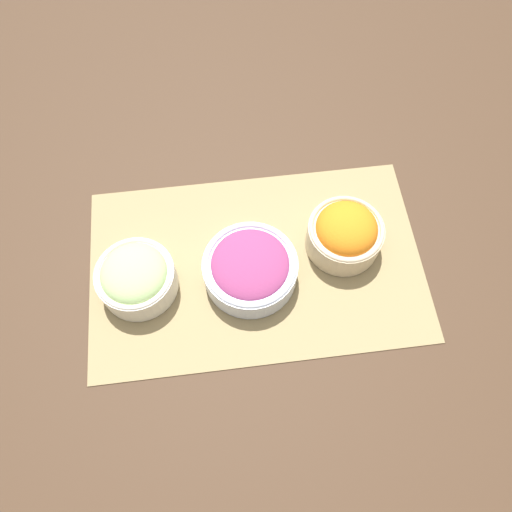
# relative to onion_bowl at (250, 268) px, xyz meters

# --- Properties ---
(ground_plane) EXTENTS (3.00, 3.00, 0.00)m
(ground_plane) POSITION_rel_onion_bowl_xyz_m (-0.01, -0.02, -0.04)
(ground_plane) COLOR #422D1E
(placemat) EXTENTS (0.59, 0.36, 0.00)m
(placemat) POSITION_rel_onion_bowl_xyz_m (-0.01, -0.02, -0.04)
(placemat) COLOR #937F56
(placemat) RESTS_ON ground_plane
(onion_bowl) EXTENTS (0.16, 0.16, 0.07)m
(onion_bowl) POSITION_rel_onion_bowl_xyz_m (0.00, 0.00, 0.00)
(onion_bowl) COLOR silver
(onion_bowl) RESTS_ON placemat
(cucumber_bowl) EXTENTS (0.13, 0.13, 0.08)m
(cucumber_bowl) POSITION_rel_onion_bowl_xyz_m (0.19, -0.00, 0.00)
(cucumber_bowl) COLOR silver
(cucumber_bowl) RESTS_ON placemat
(carrot_bowl) EXTENTS (0.13, 0.13, 0.09)m
(carrot_bowl) POSITION_rel_onion_bowl_xyz_m (-0.17, -0.04, 0.01)
(carrot_bowl) COLOR beige
(carrot_bowl) RESTS_ON placemat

